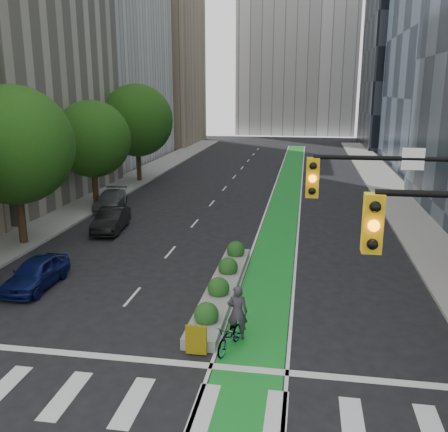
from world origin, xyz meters
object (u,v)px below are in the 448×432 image
(bicycle, at_px, (230,336))
(parked_car_left_near, at_px, (36,273))
(cyclist, at_px, (237,312))
(parked_car_left_mid, at_px, (111,220))
(parked_car_left_far, at_px, (110,200))
(median_planter, at_px, (223,285))

(bicycle, bearing_deg, parked_car_left_near, 172.06)
(cyclist, relative_size, parked_car_left_mid, 0.46)
(bicycle, distance_m, parked_car_left_mid, 16.11)
(bicycle, bearing_deg, parked_car_left_mid, 141.04)
(bicycle, distance_m, parked_car_left_far, 22.11)
(cyclist, relative_size, parked_car_left_near, 0.50)
(median_planter, xyz_separation_m, parked_car_left_near, (-8.20, -0.71, 0.30))
(parked_car_left_far, bearing_deg, parked_car_left_near, -88.12)
(median_planter, distance_m, parked_car_left_far, 17.67)
(median_planter, bearing_deg, parked_car_left_far, 127.27)
(parked_car_left_near, distance_m, parked_car_left_far, 14.98)
(median_planter, relative_size, parked_car_left_mid, 2.40)
(median_planter, distance_m, bicycle, 4.79)
(parked_car_left_mid, height_order, parked_car_left_far, parked_car_left_mid)
(parked_car_left_far, bearing_deg, median_planter, -60.45)
(median_planter, relative_size, parked_car_left_near, 2.60)
(bicycle, xyz_separation_m, parked_car_left_near, (-9.23, 3.96, 0.19))
(cyclist, height_order, parked_car_left_near, cyclist)
(cyclist, xyz_separation_m, parked_car_left_mid, (-9.54, 12.27, -0.28))
(bicycle, relative_size, parked_car_left_far, 0.41)
(median_planter, xyz_separation_m, parked_car_left_far, (-10.70, 14.06, 0.28))
(bicycle, relative_size, cyclist, 0.93)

